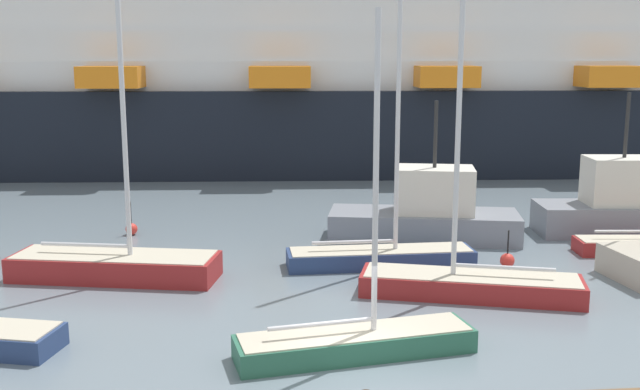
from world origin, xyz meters
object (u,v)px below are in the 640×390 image
channel_buoy_2 (507,260)px  cruise_ship (280,75)px  channel_buoy_1 (131,229)px  sailboat_2 (470,279)px  fishing_boat_0 (627,207)px  sailboat_5 (356,338)px  sailboat_0 (115,262)px  fishing_boat_2 (427,213)px  sailboat_4 (381,250)px

channel_buoy_2 → cruise_ship: (-7.80, 27.43, 6.24)m
channel_buoy_1 → cruise_ship: bearing=70.4°
sailboat_2 → cruise_ship: 31.69m
fishing_boat_0 → sailboat_2: bearing=45.5°
channel_buoy_2 → sailboat_5: bearing=-131.4°
sailboat_0 → sailboat_5: sailboat_0 is taller
channel_buoy_1 → fishing_boat_2: bearing=-7.9°
channel_buoy_2 → sailboat_0: bearing=-179.4°
sailboat_5 → channel_buoy_2: bearing=37.9°
fishing_boat_0 → cruise_ship: bearing=-51.2°
sailboat_4 → sailboat_5: bearing=-106.0°
channel_buoy_1 → cruise_ship: (7.44, 20.93, 6.24)m
channel_buoy_2 → fishing_boat_2: bearing=114.1°
sailboat_5 → channel_buoy_2: size_ratio=6.30×
sailboat_2 → channel_buoy_2: size_ratio=9.04×
sailboat_2 → fishing_boat_2: 7.92m
sailboat_2 → fishing_boat_0: sailboat_2 is taller
sailboat_0 → channel_buoy_2: (14.73, 0.17, -0.33)m
sailboat_0 → cruise_ship: cruise_ship is taller
fishing_boat_2 → cruise_ship: (-5.72, 22.77, 5.37)m
sailboat_4 → cruise_ship: cruise_ship is taller
sailboat_0 → fishing_boat_2: sailboat_0 is taller
sailboat_5 → cruise_ship: (-0.89, 35.27, 6.05)m
sailboat_2 → channel_buoy_2: 4.03m
sailboat_2 → fishing_boat_0: size_ratio=1.57×
sailboat_2 → channel_buoy_1: (-12.85, 9.73, -0.33)m
fishing_boat_0 → sailboat_4: bearing=24.7°
fishing_boat_2 → sailboat_4: bearing=-112.7°
sailboat_0 → sailboat_4: sailboat_4 is taller
sailboat_5 → sailboat_4: bearing=65.4°
sailboat_0 → sailboat_5: (7.82, -7.67, -0.14)m
channel_buoy_1 → sailboat_4: bearing=-29.4°
sailboat_0 → sailboat_2: size_ratio=0.97×
sailboat_2 → channel_buoy_2: bearing=-110.8°
sailboat_2 → sailboat_0: bearing=1.9°
channel_buoy_1 → cruise_ship: 23.07m
fishing_boat_0 → cruise_ship: cruise_ship is taller
sailboat_2 → channel_buoy_1: size_ratio=8.75×
channel_buoy_1 → cruise_ship: cruise_ship is taller
sailboat_4 → channel_buoy_1: sailboat_4 is taller
cruise_ship → sailboat_2: bearing=-77.2°
sailboat_2 → channel_buoy_1: sailboat_2 is taller
channel_buoy_1 → channel_buoy_2: channel_buoy_1 is taller
sailboat_0 → channel_buoy_1: size_ratio=8.51×
fishing_boat_2 → cruise_ship: size_ratio=0.08×
fishing_boat_0 → channel_buoy_1: (-22.40, 1.68, -0.96)m
sailboat_0 → sailboat_4: (9.93, 0.78, 0.01)m
fishing_boat_2 → cruise_ship: cruise_ship is taller
sailboat_0 → channel_buoy_2: 14.74m
sailboat_5 → cruise_ship: bearing=80.8°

